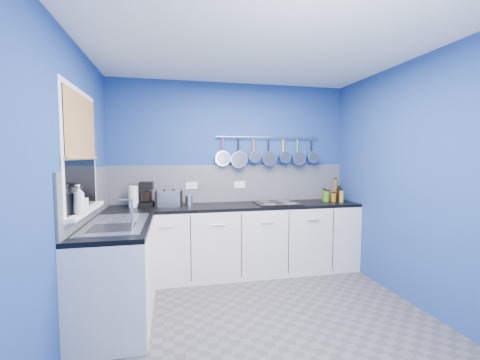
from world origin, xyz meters
name	(u,v)px	position (x,y,z in m)	size (l,w,h in m)	color
floor	(262,321)	(0.00, 0.00, -0.01)	(3.20, 3.00, 0.02)	#47474C
ceiling	(264,41)	(0.00, 0.00, 2.51)	(3.20, 3.00, 0.02)	white
wall_back	(232,176)	(0.00, 1.51, 1.25)	(3.20, 0.02, 2.50)	navy
wall_front	(365,218)	(0.00, -1.51, 1.25)	(3.20, 0.02, 2.50)	navy
wall_left	(66,190)	(-1.61, 0.00, 1.25)	(0.02, 3.00, 2.50)	navy
wall_right	(417,183)	(1.61, 0.00, 1.25)	(0.02, 3.00, 2.50)	navy
backsplash_back	(232,183)	(0.00, 1.49, 1.15)	(3.20, 0.02, 0.50)	gray
backsplash_left	(90,194)	(-1.59, 0.60, 1.15)	(0.02, 1.80, 0.50)	gray
cabinet_run_back	(236,241)	(0.00, 1.20, 0.43)	(3.20, 0.60, 0.86)	silver
worktop_back	(236,206)	(0.00, 1.20, 0.88)	(3.20, 0.60, 0.04)	black
cabinet_run_left	(118,274)	(-1.30, 0.30, 0.43)	(0.60, 1.20, 0.86)	silver
worktop_left	(116,226)	(-1.30, 0.30, 0.88)	(0.60, 1.20, 0.04)	black
window_frame	(81,152)	(-1.58, 0.30, 1.55)	(0.01, 1.00, 1.10)	white
window_glass	(81,152)	(-1.57, 0.30, 1.55)	(0.01, 0.90, 1.00)	black
bamboo_blind	(81,126)	(-1.56, 0.30, 1.77)	(0.01, 0.90, 0.55)	#9B7647
window_sill	(86,210)	(-1.55, 0.30, 1.04)	(0.10, 0.98, 0.03)	white
sink_unit	(116,224)	(-1.30, 0.30, 0.90)	(0.50, 0.95, 0.01)	silver
mixer_tap	(132,213)	(-1.14, 0.12, 1.03)	(0.12, 0.08, 0.26)	silver
socket_left	(192,186)	(-0.55, 1.48, 1.13)	(0.15, 0.01, 0.09)	white
socket_right	(240,185)	(0.10, 1.48, 1.13)	(0.15, 0.01, 0.09)	white
pot_rail	(268,137)	(0.50, 1.45, 1.78)	(0.02, 0.02, 1.45)	silver
soap_bottle_a	(79,199)	(-1.53, 0.03, 1.17)	(0.09, 0.09, 0.24)	white
soap_bottle_b	(82,202)	(-1.53, 0.12, 1.14)	(0.08, 0.08, 0.17)	white
paper_towel	(133,197)	(-1.26, 1.27, 1.03)	(0.11, 0.11, 0.26)	white
coffee_maker	(146,194)	(-1.11, 1.30, 1.05)	(0.17, 0.19, 0.30)	black
toaster	(169,198)	(-0.84, 1.25, 1.00)	(0.31, 0.17, 0.20)	silver
canister	(189,200)	(-0.60, 1.26, 0.97)	(0.09, 0.09, 0.13)	silver
hob	(277,203)	(0.54, 1.19, 0.91)	(0.56, 0.49, 0.01)	black
pan_0	(223,151)	(-0.13, 1.44, 1.59)	(0.20, 0.05, 0.39)	silver
pan_1	(238,152)	(0.08, 1.44, 1.57)	(0.23, 0.08, 0.42)	silver
pan_2	(254,150)	(0.29, 1.44, 1.61)	(0.16, 0.09, 0.35)	silver
pan_3	(269,152)	(0.50, 1.44, 1.58)	(0.20, 0.09, 0.39)	silver
pan_4	(283,150)	(0.71, 1.44, 1.60)	(0.16, 0.12, 0.35)	silver
pan_5	(297,151)	(0.92, 1.44, 1.59)	(0.19, 0.11, 0.38)	silver
pan_6	(311,150)	(1.14, 1.44, 1.60)	(0.16, 0.10, 0.35)	silver
condiment_0	(335,190)	(1.45, 1.32, 1.05)	(0.06, 0.06, 0.30)	brown
condiment_1	(329,196)	(1.35, 1.32, 0.97)	(0.06, 0.06, 0.13)	brown
condiment_2	(324,195)	(1.28, 1.31, 0.98)	(0.06, 0.06, 0.15)	#265919
condiment_3	(338,194)	(1.45, 1.23, 1.00)	(0.05, 0.05, 0.19)	black
condiment_4	(334,197)	(1.37, 1.21, 0.96)	(0.07, 0.07, 0.11)	#8C5914
condiment_5	(326,196)	(1.27, 1.22, 0.97)	(0.07, 0.07, 0.14)	#3F721E
condiment_6	(342,196)	(1.44, 1.12, 0.98)	(0.06, 0.06, 0.16)	olive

